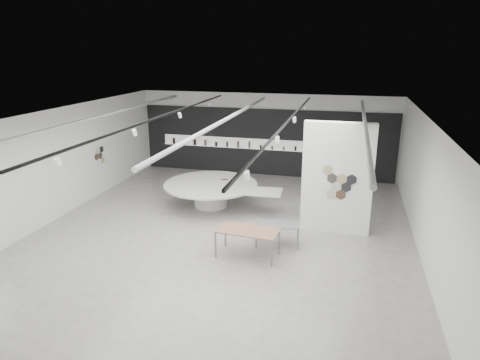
% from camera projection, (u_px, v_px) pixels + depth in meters
% --- Properties ---
extents(room, '(12.02, 14.02, 3.82)m').
position_uv_depth(room, '(219.00, 171.00, 13.38)').
color(room, '#9F9D96').
rests_on(room, ground).
extents(back_wall_display, '(11.80, 0.27, 3.10)m').
position_uv_depth(back_wall_display, '(263.00, 142.00, 19.95)').
color(back_wall_display, black).
rests_on(back_wall_display, ground).
extents(partition_column, '(2.20, 0.38, 3.60)m').
position_uv_depth(partition_column, '(337.00, 179.00, 13.52)').
color(partition_column, white).
rests_on(partition_column, ground).
extents(display_island, '(4.62, 3.68, 0.90)m').
position_uv_depth(display_island, '(213.00, 191.00, 16.12)').
color(display_island, white).
rests_on(display_island, ground).
extents(sample_table_wood, '(1.82, 1.02, 0.82)m').
position_uv_depth(sample_table_wood, '(248.00, 232.00, 12.14)').
color(sample_table_wood, '#8E6749').
rests_on(sample_table_wood, ground).
extents(sample_table_stone, '(1.40, 0.83, 0.68)m').
position_uv_depth(sample_table_stone, '(278.00, 226.00, 12.91)').
color(sample_table_stone, slate).
rests_on(sample_table_stone, ground).
extents(kitchen_counter, '(1.68, 0.78, 1.28)m').
position_uv_depth(kitchen_counter, '(333.00, 172.00, 19.10)').
color(kitchen_counter, white).
rests_on(kitchen_counter, ground).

